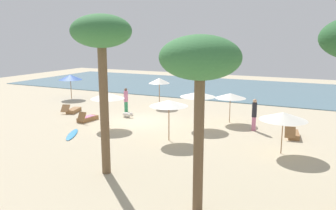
{
  "coord_description": "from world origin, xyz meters",
  "views": [
    {
      "loc": [
        11.3,
        -19.54,
        5.65
      ],
      "look_at": [
        1.61,
        0.79,
        1.1
      ],
      "focal_mm": 36.44,
      "sensor_mm": 36.0,
      "label": 1
    }
  ],
  "objects_px": {
    "lounger_1": "(73,110)",
    "palm_1": "(102,38)",
    "lounger_0": "(293,134)",
    "person_0": "(126,100)",
    "dog": "(127,115)",
    "lounger_2": "(87,118)",
    "umbrella_2": "(159,81)",
    "surfboard": "(72,134)",
    "umbrella_6": "(198,94)",
    "umbrella_4": "(230,96)",
    "umbrella_5": "(169,103)",
    "person_1": "(254,114)",
    "umbrella_3": "(283,116)",
    "umbrella_1": "(70,77)",
    "umbrella_0": "(108,96)",
    "palm_2": "(200,62)"
  },
  "relations": [
    {
      "from": "umbrella_4",
      "to": "person_0",
      "type": "height_order",
      "value": "umbrella_4"
    },
    {
      "from": "dog",
      "to": "lounger_2",
      "type": "bearing_deg",
      "value": -132.69
    },
    {
      "from": "dog",
      "to": "surfboard",
      "type": "relative_size",
      "value": 0.37
    },
    {
      "from": "umbrella_2",
      "to": "palm_1",
      "type": "xyz_separation_m",
      "value": [
        4.26,
        -13.33,
        3.46
      ]
    },
    {
      "from": "palm_1",
      "to": "lounger_1",
      "type": "bearing_deg",
      "value": 137.1
    },
    {
      "from": "umbrella_4",
      "to": "palm_1",
      "type": "bearing_deg",
      "value": -102.52
    },
    {
      "from": "umbrella_4",
      "to": "palm_2",
      "type": "distance_m",
      "value": 12.54
    },
    {
      "from": "umbrella_2",
      "to": "umbrella_3",
      "type": "xyz_separation_m",
      "value": [
        10.58,
        -7.65,
        -0.24
      ]
    },
    {
      "from": "umbrella_4",
      "to": "palm_1",
      "type": "xyz_separation_m",
      "value": [
        -2.36,
        -10.63,
        3.78
      ]
    },
    {
      "from": "umbrella_6",
      "to": "dog",
      "type": "height_order",
      "value": "umbrella_6"
    },
    {
      "from": "umbrella_5",
      "to": "dog",
      "type": "bearing_deg",
      "value": 143.99
    },
    {
      "from": "lounger_0",
      "to": "dog",
      "type": "bearing_deg",
      "value": 179.51
    },
    {
      "from": "umbrella_0",
      "to": "umbrella_4",
      "type": "height_order",
      "value": "umbrella_0"
    },
    {
      "from": "umbrella_2",
      "to": "lounger_1",
      "type": "height_order",
      "value": "umbrella_2"
    },
    {
      "from": "umbrella_6",
      "to": "lounger_2",
      "type": "height_order",
      "value": "umbrella_6"
    },
    {
      "from": "lounger_2",
      "to": "umbrella_6",
      "type": "bearing_deg",
      "value": 13.76
    },
    {
      "from": "lounger_2",
      "to": "person_0",
      "type": "height_order",
      "value": "person_0"
    },
    {
      "from": "umbrella_4",
      "to": "umbrella_5",
      "type": "relative_size",
      "value": 0.9
    },
    {
      "from": "palm_2",
      "to": "umbrella_5",
      "type": "bearing_deg",
      "value": 122.31
    },
    {
      "from": "umbrella_6",
      "to": "lounger_2",
      "type": "relative_size",
      "value": 1.34
    },
    {
      "from": "lounger_2",
      "to": "palm_1",
      "type": "relative_size",
      "value": 0.26
    },
    {
      "from": "lounger_1",
      "to": "palm_1",
      "type": "relative_size",
      "value": 0.28
    },
    {
      "from": "umbrella_5",
      "to": "person_1",
      "type": "xyz_separation_m",
      "value": [
        3.81,
        4.05,
        -1.08
      ]
    },
    {
      "from": "umbrella_2",
      "to": "surfboard",
      "type": "bearing_deg",
      "value": -95.07
    },
    {
      "from": "umbrella_3",
      "to": "dog",
      "type": "bearing_deg",
      "value": 163.57
    },
    {
      "from": "umbrella_4",
      "to": "umbrella_2",
      "type": "bearing_deg",
      "value": 157.88
    },
    {
      "from": "lounger_1",
      "to": "umbrella_6",
      "type": "bearing_deg",
      "value": 0.73
    },
    {
      "from": "umbrella_6",
      "to": "person_0",
      "type": "distance_m",
      "value": 6.79
    },
    {
      "from": "lounger_1",
      "to": "umbrella_5",
      "type": "bearing_deg",
      "value": -18.68
    },
    {
      "from": "person_1",
      "to": "palm_1",
      "type": "distance_m",
      "value": 11.2
    },
    {
      "from": "umbrella_1",
      "to": "umbrella_2",
      "type": "distance_m",
      "value": 8.99
    },
    {
      "from": "lounger_0",
      "to": "lounger_2",
      "type": "bearing_deg",
      "value": -171.43
    },
    {
      "from": "lounger_1",
      "to": "surfboard",
      "type": "bearing_deg",
      "value": -49.65
    },
    {
      "from": "lounger_0",
      "to": "person_0",
      "type": "distance_m",
      "value": 12.31
    },
    {
      "from": "dog",
      "to": "person_0",
      "type": "bearing_deg",
      "value": 124.58
    },
    {
      "from": "umbrella_1",
      "to": "dog",
      "type": "height_order",
      "value": "umbrella_1"
    },
    {
      "from": "surfboard",
      "to": "umbrella_3",
      "type": "bearing_deg",
      "value": 9.55
    },
    {
      "from": "lounger_2",
      "to": "umbrella_2",
      "type": "bearing_deg",
      "value": 71.25
    },
    {
      "from": "umbrella_2",
      "to": "person_0",
      "type": "xyz_separation_m",
      "value": [
        -1.36,
        -2.92,
        -1.19
      ]
    },
    {
      "from": "umbrella_5",
      "to": "lounger_1",
      "type": "relative_size",
      "value": 1.26
    },
    {
      "from": "lounger_2",
      "to": "palm_1",
      "type": "xyz_separation_m",
      "value": [
        6.47,
        -6.83,
        5.41
      ]
    },
    {
      "from": "umbrella_4",
      "to": "person_0",
      "type": "xyz_separation_m",
      "value": [
        -7.98,
        -0.22,
        -0.87
      ]
    },
    {
      "from": "umbrella_5",
      "to": "surfboard",
      "type": "xyz_separation_m",
      "value": [
        -5.54,
        -1.5,
        -2.07
      ]
    },
    {
      "from": "person_0",
      "to": "palm_1",
      "type": "xyz_separation_m",
      "value": [
        5.62,
        -10.41,
        4.65
      ]
    },
    {
      "from": "person_0",
      "to": "lounger_0",
      "type": "bearing_deg",
      "value": -7.56
    },
    {
      "from": "umbrella_5",
      "to": "person_0",
      "type": "xyz_separation_m",
      "value": [
        -6.04,
        5.15,
        -1.17
      ]
    },
    {
      "from": "lounger_1",
      "to": "dog",
      "type": "distance_m",
      "value": 4.58
    },
    {
      "from": "umbrella_1",
      "to": "person_0",
      "type": "xyz_separation_m",
      "value": [
        7.62,
        -2.64,
        -1.04
      ]
    },
    {
      "from": "umbrella_2",
      "to": "dog",
      "type": "xyz_separation_m",
      "value": [
        -0.31,
        -4.44,
        -1.92
      ]
    },
    {
      "from": "person_1",
      "to": "surfboard",
      "type": "relative_size",
      "value": 0.85
    }
  ]
}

